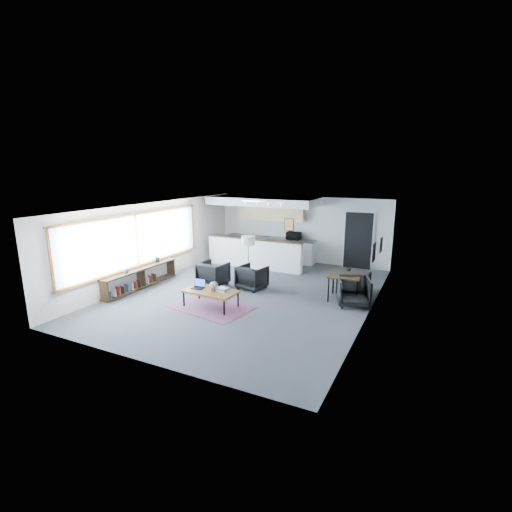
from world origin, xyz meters
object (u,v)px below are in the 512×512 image
at_px(coffee_table, 211,292).
at_px(dining_chair_far, 356,283).
at_px(microwave, 294,235).
at_px(ceramic_pot, 214,286).
at_px(book_stack, 223,289).
at_px(floor_lamp, 248,242).
at_px(armchair_left, 213,273).
at_px(armchair_right, 252,276).
at_px(dining_table, 345,277).
at_px(dining_chair_near, 353,292).
at_px(laptop, 199,285).

distance_m(coffee_table, dining_chair_far, 4.40).
bearing_deg(microwave, ceramic_pot, -91.95).
relative_size(book_stack, dining_chair_far, 0.59).
bearing_deg(floor_lamp, armchair_left, -131.87).
height_order(coffee_table, microwave, microwave).
xyz_separation_m(armchair_left, armchair_right, (1.27, 0.25, -0.02)).
height_order(armchair_right, dining_table, armchair_right).
bearing_deg(ceramic_pot, dining_chair_near, 28.21).
bearing_deg(coffee_table, floor_lamp, 97.06).
bearing_deg(laptop, coffee_table, -13.48).
bearing_deg(floor_lamp, dining_table, -6.01).
relative_size(laptop, dining_table, 0.38).
bearing_deg(dining_chair_far, armchair_right, 27.15).
xyz_separation_m(book_stack, armchair_left, (-1.31, 1.55, -0.09)).
bearing_deg(floor_lamp, coffee_table, -86.21).
relative_size(floor_lamp, dining_chair_near, 2.08).
height_order(dining_table, dining_chair_far, dining_table).
bearing_deg(dining_chair_far, dining_chair_near, 105.93).
height_order(ceramic_pot, dining_chair_near, dining_chair_near).
bearing_deg(laptop, microwave, 76.86).
xyz_separation_m(armchair_right, dining_chair_far, (2.99, 1.02, -0.10)).
relative_size(book_stack, floor_lamp, 0.24).
bearing_deg(dining_chair_near, coffee_table, -172.65).
xyz_separation_m(floor_lamp, dining_chair_far, (3.46, 0.37, -1.02)).
relative_size(ceramic_pot, book_stack, 0.68).
relative_size(laptop, ceramic_pot, 1.44).
relative_size(ceramic_pot, dining_table, 0.27).
xyz_separation_m(ceramic_pot, armchair_right, (0.21, 1.86, -0.19)).
height_order(floor_lamp, dining_table, floor_lamp).
xyz_separation_m(book_stack, dining_chair_near, (3.09, 1.74, -0.15)).
bearing_deg(microwave, armchair_left, -107.63).
bearing_deg(laptop, dining_chair_near, 18.78).
xyz_separation_m(armchair_right, dining_table, (2.81, 0.30, 0.26)).
xyz_separation_m(floor_lamp, dining_table, (3.28, -0.34, -0.66)).
xyz_separation_m(ceramic_pot, dining_chair_near, (3.35, 1.79, -0.23)).
relative_size(armchair_left, armchair_right, 1.04).
bearing_deg(coffee_table, microwave, 90.46).
height_order(dining_chair_far, microwave, microwave).
xyz_separation_m(coffee_table, dining_chair_near, (3.43, 1.83, -0.07)).
height_order(coffee_table, laptop, laptop).
xyz_separation_m(armchair_right, microwave, (-0.02, 3.68, 0.71)).
xyz_separation_m(armchair_right, floor_lamp, (-0.47, 0.65, 0.92)).
distance_m(book_stack, dining_chair_near, 3.55).
height_order(coffee_table, book_stack, book_stack).
bearing_deg(book_stack, dining_table, 37.23).
bearing_deg(dining_chair_near, floor_lamp, 148.03).
distance_m(laptop, armchair_left, 1.69).
xyz_separation_m(book_stack, floor_lamp, (-0.51, 2.45, 0.81)).
height_order(laptop, armchair_left, armchair_left).
bearing_deg(dining_table, ceramic_pot, -144.39).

